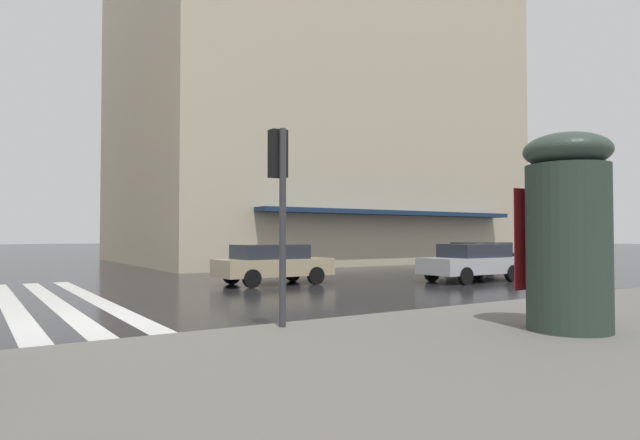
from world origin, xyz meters
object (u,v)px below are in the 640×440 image
object	(u,v)px
traffic_signal_post	(279,184)
car_black	(483,256)
billboard_column	(568,229)
car_silver	(472,261)
car_champagne	(273,263)

from	to	relation	value
traffic_signal_post	car_black	distance (m)	17.96
billboard_column	traffic_signal_post	distance (m)	4.96
car_silver	car_black	xyz separation A→B (m)	(3.00, -4.09, 0.00)
billboard_column	car_champagne	world-z (taller)	billboard_column
car_silver	billboard_column	bearing A→B (deg)	139.36
car_black	car_champagne	bearing A→B (deg)	90.00
car_champagne	billboard_column	bearing A→B (deg)	176.67
billboard_column	car_champagne	distance (m)	11.93
billboard_column	traffic_signal_post	bearing A→B (deg)	51.59
traffic_signal_post	car_silver	bearing A→B (deg)	-63.05
traffic_signal_post	car_champagne	xyz separation A→B (m)	(8.82, -4.53, -1.89)
car_black	car_champagne	xyz separation A→B (m)	(0.00, 11.00, 0.00)
billboard_column	traffic_signal_post	size ratio (longest dim) A/B	0.96
car_black	car_silver	bearing A→B (deg)	126.27
traffic_signal_post	car_champagne	world-z (taller)	traffic_signal_post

